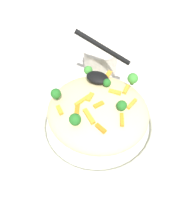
{
  "coord_description": "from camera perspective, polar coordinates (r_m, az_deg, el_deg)",
  "views": [
    {
      "loc": [
        0.13,
        -0.29,
        0.47
      ],
      "look_at": [
        0.0,
        0.0,
        0.07
      ],
      "focal_mm": 33.99,
      "sensor_mm": 36.0,
      "label": 1
    }
  ],
  "objects": [
    {
      "name": "carrot_piece_5",
      "position": [
        0.48,
        9.11,
        2.18
      ],
      "size": [
        0.02,
        0.03,
        0.01
      ],
      "primitive_type": "cube",
      "rotation": [
        0.0,
        0.0,
        1.32
      ],
      "color": "orange",
      "rests_on": "pasta_mound"
    },
    {
      "name": "broccoli_floret_5",
      "position": [
        0.49,
        -11.27,
        4.83
      ],
      "size": [
        0.02,
        0.02,
        0.03
      ],
      "color": "#205B1C",
      "rests_on": "pasta_mound"
    },
    {
      "name": "carrot_piece_3",
      "position": [
        0.47,
        0.19,
        1.94
      ],
      "size": [
        0.02,
        0.03,
        0.01
      ],
      "primitive_type": "cube",
      "rotation": [
        0.0,
        0.0,
        4.13
      ],
      "color": "orange",
      "rests_on": "pasta_mound"
    },
    {
      "name": "carrot_piece_11",
      "position": [
        0.5,
        4.57,
        5.35
      ],
      "size": [
        0.03,
        0.01,
        0.01
      ],
      "primitive_type": "cube",
      "rotation": [
        0.0,
        0.0,
        0.1
      ],
      "color": "orange",
      "rests_on": "pasta_mound"
    },
    {
      "name": "carrot_piece_8",
      "position": [
        0.47,
        -10.31,
        0.57
      ],
      "size": [
        0.02,
        0.02,
        0.01
      ],
      "primitive_type": "cube",
      "rotation": [
        0.0,
        0.0,
        2.44
      ],
      "color": "orange",
      "rests_on": "pasta_mound"
    },
    {
      "name": "carrot_piece_0",
      "position": [
        0.45,
        -1.91,
        -1.34
      ],
      "size": [
        0.04,
        0.03,
        0.01
      ],
      "primitive_type": "cube",
      "rotation": [
        0.0,
        0.0,
        5.63
      ],
      "color": "orange",
      "rests_on": "pasta_mound"
    },
    {
      "name": "carrot_piece_10",
      "position": [
        0.48,
        -4.2,
        3.14
      ],
      "size": [
        0.02,
        0.04,
        0.01
      ],
      "primitive_type": "cube",
      "rotation": [
        0.0,
        0.0,
        4.31
      ],
      "color": "orange",
      "rests_on": "pasta_mound"
    },
    {
      "name": "carrot_piece_6",
      "position": [
        0.46,
        -5.68,
        0.14
      ],
      "size": [
        0.02,
        0.04,
        0.01
      ],
      "primitive_type": "cube",
      "rotation": [
        0.0,
        0.0,
        5.12
      ],
      "color": "orange",
      "rests_on": "pasta_mound"
    },
    {
      "name": "carrot_piece_1",
      "position": [
        0.48,
        -2.14,
        4.16
      ],
      "size": [
        0.01,
        0.02,
        0.01
      ],
      "primitive_type": "cube",
      "rotation": [
        0.0,
        0.0,
        4.71
      ],
      "color": "orange",
      "rests_on": "pasta_mound"
    },
    {
      "name": "broccoli_floret_4",
      "position": [
        0.54,
        -2.65,
        11.12
      ],
      "size": [
        0.02,
        0.02,
        0.03
      ],
      "color": "#377928",
      "rests_on": "pasta_mound"
    },
    {
      "name": "carrot_piece_7",
      "position": [
        0.44,
        0.71,
        -4.4
      ],
      "size": [
        0.03,
        0.02,
        0.01
      ],
      "primitive_type": "cube",
      "rotation": [
        0.0,
        0.0,
        2.76
      ],
      "color": "orange",
      "rests_on": "pasta_mound"
    },
    {
      "name": "broccoli_floret_3",
      "position": [
        0.46,
        6.59,
        2.1
      ],
      "size": [
        0.02,
        0.02,
        0.03
      ],
      "color": "#205B1C",
      "rests_on": "pasta_mound"
    },
    {
      "name": "serving_spoon",
      "position": [
        0.53,
        0.42,
        12.09
      ],
      "size": [
        0.14,
        0.11,
        0.09
      ],
      "color": "black",
      "rests_on": "pasta_mound"
    },
    {
      "name": "pasta_mound",
      "position": [
        0.51,
        0.0,
        0.22
      ],
      "size": [
        0.25,
        0.23,
        0.08
      ],
      "primitive_type": "ellipsoid",
      "color": "#DBC689",
      "rests_on": "serving_bowl"
    },
    {
      "name": "ground_plane",
      "position": [
        0.57,
        0.0,
        -4.08
      ],
      "size": [
        2.4,
        2.4,
        0.0
      ],
      "primitive_type": "plane",
      "color": "beige"
    },
    {
      "name": "broccoli_floret_2",
      "position": [
        0.52,
        9.33,
        8.86
      ],
      "size": [
        0.03,
        0.03,
        0.03
      ],
      "color": "#377928",
      "rests_on": "pasta_mound"
    },
    {
      "name": "carrot_piece_4",
      "position": [
        0.54,
        2.53,
        9.76
      ],
      "size": [
        0.01,
        0.04,
        0.01
      ],
      "primitive_type": "cube",
      "rotation": [
        0.0,
        0.0,
        1.52
      ],
      "color": "orange",
      "rests_on": "pasta_mound"
    },
    {
      "name": "companion_bowl",
      "position": [
        0.69,
        0.67,
        14.19
      ],
      "size": [
        0.11,
        0.11,
        0.08
      ],
      "color": "beige",
      "rests_on": "ground_plane"
    },
    {
      "name": "broccoli_floret_1",
      "position": [
        0.44,
        -6.19,
        -2.01
      ],
      "size": [
        0.03,
        0.03,
        0.03
      ],
      "color": "#205B1C",
      "rests_on": "pasta_mound"
    },
    {
      "name": "carrot_piece_9",
      "position": [
        0.45,
        6.46,
        -2.08
      ],
      "size": [
        0.02,
        0.03,
        0.01
      ],
      "primitive_type": "cube",
      "rotation": [
        0.0,
        0.0,
        1.96
      ],
      "color": "orange",
      "rests_on": "pasta_mound"
    },
    {
      "name": "carrot_piece_2",
      "position": [
        0.51,
        7.59,
        6.05
      ],
      "size": [
        0.01,
        0.03,
        0.01
      ],
      "primitive_type": "cube",
      "rotation": [
        0.0,
        0.0,
        1.57
      ],
      "color": "orange",
      "rests_on": "pasta_mound"
    },
    {
      "name": "broccoli_floret_0",
      "position": [
        0.51,
        2.62,
        7.79
      ],
      "size": [
        0.02,
        0.02,
        0.02
      ],
      "color": "#205B1C",
      "rests_on": "pasta_mound"
    },
    {
      "name": "serving_bowl",
      "position": [
        0.55,
        0.0,
        -2.95
      ],
      "size": [
        0.3,
        0.3,
        0.04
      ],
      "color": "silver",
      "rests_on": "ground_plane"
    }
  ]
}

